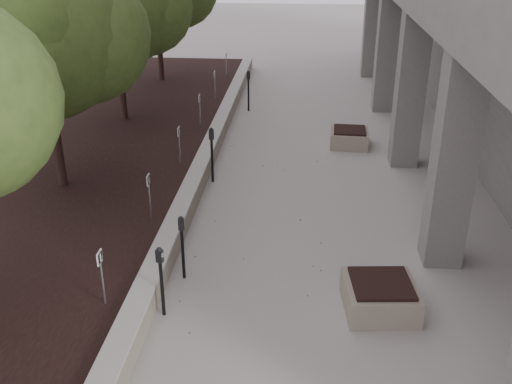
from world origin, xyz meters
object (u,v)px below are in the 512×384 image
(parking_meter_4, at_px, (212,155))
(crabapple_tree_5, at_px, (157,6))
(parking_meter_2, at_px, (183,248))
(planter_back, at_px, (349,137))
(crabapple_tree_4, at_px, (116,29))
(parking_meter_5, at_px, (248,91))
(parking_meter_3, at_px, (162,282))
(planter_front, at_px, (380,296))
(crabapple_tree_3, at_px, (46,67))

(parking_meter_4, bearing_deg, crabapple_tree_5, 98.02)
(parking_meter_2, distance_m, planter_back, 8.09)
(crabapple_tree_4, height_order, parking_meter_5, crabapple_tree_4)
(parking_meter_2, height_order, parking_meter_3, parking_meter_3)
(planter_front, bearing_deg, parking_meter_2, 168.83)
(parking_meter_3, bearing_deg, parking_meter_4, 108.49)
(crabapple_tree_5, bearing_deg, crabapple_tree_3, -90.00)
(crabapple_tree_3, bearing_deg, planter_front, -28.50)
(parking_meter_3, relative_size, planter_back, 1.19)
(planter_back, bearing_deg, crabapple_tree_3, -148.05)
(parking_meter_3, xyz_separation_m, planter_front, (3.57, 0.45, -0.37))
(parking_meter_2, xyz_separation_m, planter_back, (3.42, 7.32, -0.38))
(crabapple_tree_5, bearing_deg, parking_meter_2, -75.31)
(crabapple_tree_4, distance_m, parking_meter_3, 10.06)
(crabapple_tree_4, distance_m, parking_meter_4, 5.48)
(parking_meter_2, xyz_separation_m, parking_meter_3, (-0.12, -1.13, 0.01))
(parking_meter_3, bearing_deg, crabapple_tree_4, 128.10)
(parking_meter_3, bearing_deg, parking_meter_5, 106.83)
(crabapple_tree_5, height_order, planter_back, crabapple_tree_5)
(parking_meter_3, relative_size, planter_front, 1.10)
(crabapple_tree_3, xyz_separation_m, crabapple_tree_4, (0.00, 5.00, 0.00))
(crabapple_tree_4, distance_m, planter_back, 7.46)
(crabapple_tree_5, relative_size, planter_back, 5.04)
(parking_meter_3, distance_m, planter_front, 3.62)
(crabapple_tree_3, relative_size, parking_meter_2, 4.30)
(crabapple_tree_4, xyz_separation_m, crabapple_tree_5, (0.00, 5.00, 0.00))
(parking_meter_3, bearing_deg, planter_front, 25.44)
(parking_meter_5, bearing_deg, crabapple_tree_3, -119.72)
(crabapple_tree_3, xyz_separation_m, parking_meter_2, (3.42, -3.05, -2.49))
(crabapple_tree_5, xyz_separation_m, planter_front, (6.87, -13.73, -2.85))
(crabapple_tree_5, bearing_deg, planter_front, -63.41)
(crabapple_tree_3, relative_size, parking_meter_4, 3.83)
(parking_meter_4, xyz_separation_m, planter_back, (3.56, 2.93, -0.46))
(parking_meter_2, bearing_deg, crabapple_tree_5, 93.04)
(crabapple_tree_5, distance_m, planter_front, 15.62)
(parking_meter_4, bearing_deg, crabapple_tree_3, -170.60)
(planter_front, relative_size, planter_back, 1.08)
(parking_meter_3, distance_m, parking_meter_5, 11.66)
(parking_meter_5, relative_size, planter_front, 1.20)
(planter_back, bearing_deg, crabapple_tree_5, 140.05)
(crabapple_tree_3, bearing_deg, crabapple_tree_5, 90.00)
(crabapple_tree_5, xyz_separation_m, parking_meter_5, (3.60, -2.52, -2.42))
(parking_meter_5, bearing_deg, planter_front, -77.72)
(parking_meter_4, relative_size, planter_back, 1.32)
(parking_meter_4, relative_size, parking_meter_5, 1.01)
(parking_meter_2, relative_size, planter_front, 1.08)
(parking_meter_3, height_order, parking_meter_4, parking_meter_4)
(crabapple_tree_4, bearing_deg, parking_meter_2, -66.98)
(crabapple_tree_4, relative_size, planter_back, 5.04)
(parking_meter_3, distance_m, planter_back, 9.17)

